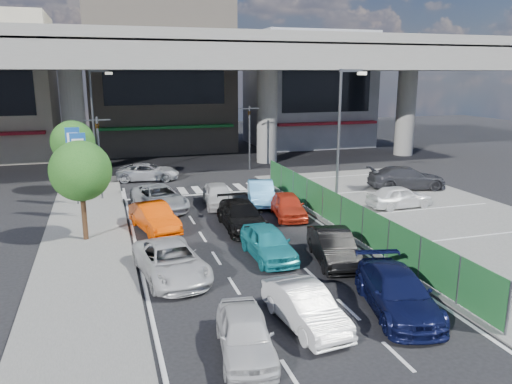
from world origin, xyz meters
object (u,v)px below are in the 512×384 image
object	(u,v)px
traffic_light_right	(249,122)
taxi_teal_mid	(268,243)
street_lamp_left	(95,116)
kei_truck_front_right	(261,193)
signboard_near	(80,164)
hatch_black_mid_right	(333,247)
hatch_white_back_mid	(305,307)
traffic_light_left	(98,138)
taxi_orange_left	(154,217)
traffic_cone	(358,214)
taxi_orange_right	(288,205)
sedan_white_mid_left	(171,261)
parked_sedan_dgrey	(407,178)
van_white_back_left	(245,334)
tree_near	(81,171)
minivan_navy_back	(397,292)
street_lamp_right	(342,127)
signboard_far	(74,155)
sedan_black_mid	(242,216)
sedan_white_front_mid	(218,195)
parked_sedan_white	(399,197)
wagon_silver_front_left	(159,198)
tree_far	(73,142)
crossing_wagon_silver	(148,172)

from	to	relation	value
traffic_light_right	taxi_teal_mid	world-z (taller)	traffic_light_right
street_lamp_left	kei_truck_front_right	bearing A→B (deg)	-46.10
signboard_near	hatch_black_mid_right	distance (m)	14.41
hatch_white_back_mid	taxi_teal_mid	distance (m)	6.01
traffic_light_left	signboard_near	size ratio (longest dim) A/B	1.11
taxi_orange_left	hatch_white_back_mid	bearing A→B (deg)	-86.55
signboard_near	taxi_teal_mid	bearing A→B (deg)	-47.99
traffic_light_right	traffic_cone	size ratio (longest dim) A/B	8.27
kei_truck_front_right	taxi_orange_right	bearing A→B (deg)	-67.70
street_lamp_left	sedan_white_mid_left	distance (m)	20.09
parked_sedan_dgrey	traffic_cone	size ratio (longest dim) A/B	8.30
traffic_light_right	taxi_teal_mid	bearing A→B (deg)	-104.17
traffic_light_right	van_white_back_left	size ratio (longest dim) A/B	1.41
traffic_light_right	taxi_teal_mid	xyz separation A→B (m)	(-4.95, -19.61, -3.25)
traffic_light_left	tree_near	distance (m)	8.06
street_lamp_left	minivan_navy_back	size ratio (longest dim) A/B	1.68
street_lamp_right	signboard_far	bearing A→B (deg)	161.32
traffic_light_right	sedan_black_mid	xyz separation A→B (m)	(-4.93, -15.28, -3.25)
street_lamp_right	sedan_white_front_mid	distance (m)	8.24
sedan_white_mid_left	taxi_orange_right	bearing A→B (deg)	33.82
traffic_light_right	van_white_back_left	bearing A→B (deg)	-106.69
traffic_light_left	sedan_black_mid	size ratio (longest dim) A/B	1.09
traffic_light_right	parked_sedan_white	xyz separation A→B (m)	(4.94, -14.26, -3.21)
traffic_light_right	taxi_orange_right	bearing A→B (deg)	-97.84
signboard_near	wagon_silver_front_left	xyz separation A→B (m)	(4.20, 0.77, -2.37)
tree_near	wagon_silver_front_left	world-z (taller)	tree_near
sedan_black_mid	tree_far	bearing A→B (deg)	129.56
tree_far	crossing_wagon_silver	xyz separation A→B (m)	(4.91, 2.67, -2.75)
traffic_light_right	kei_truck_front_right	world-z (taller)	traffic_light_right
minivan_navy_back	taxi_teal_mid	distance (m)	6.48
tree_far	hatch_black_mid_right	distance (m)	19.83
tree_near	hatch_black_mid_right	distance (m)	11.92
hatch_black_mid_right	wagon_silver_front_left	bearing A→B (deg)	130.64
tree_near	crossing_wagon_silver	world-z (taller)	tree_near
taxi_teal_mid	parked_sedan_white	size ratio (longest dim) A/B	1.03
traffic_light_right	taxi_orange_left	distance (m)	17.26
parked_sedan_dgrey	tree_far	bearing A→B (deg)	88.96
parked_sedan_dgrey	traffic_cone	bearing A→B (deg)	143.61
hatch_white_back_mid	wagon_silver_front_left	size ratio (longest dim) A/B	0.78
traffic_light_right	street_lamp_right	size ratio (longest dim) A/B	0.65
sedan_white_mid_left	sedan_white_front_mid	size ratio (longest dim) A/B	1.19
tree_near	traffic_cone	size ratio (longest dim) A/B	7.64
hatch_black_mid_right	traffic_light_right	bearing A→B (deg)	94.51
tree_far	sedan_white_front_mid	distance (m)	10.59
traffic_light_right	sedan_white_mid_left	world-z (taller)	traffic_light_right
van_white_back_left	crossing_wagon_silver	distance (m)	24.77
kei_truck_front_right	parked_sedan_dgrey	distance (m)	10.66
hatch_white_back_mid	wagon_silver_front_left	world-z (taller)	wagon_silver_front_left
signboard_near	sedan_black_mid	xyz separation A→B (m)	(7.77, -4.28, -2.37)
minivan_navy_back	sedan_black_mid	distance (m)	10.59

